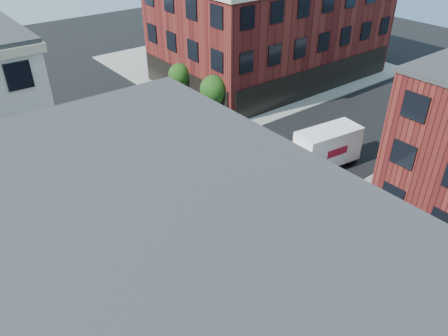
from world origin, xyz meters
TOP-DOWN VIEW (x-y plane):
  - ground at (0.00, 0.00)m, footprint 120.00×120.00m
  - sidewalk_ne at (21.00, 21.00)m, footprint 30.00×30.00m
  - building_ne at (20.50, 16.00)m, footprint 25.00×16.00m
  - tree_near at (7.56, 9.98)m, footprint 2.69×2.69m
  - tree_far at (7.56, 15.98)m, footprint 2.43×2.43m
  - signal_pole at (-6.72, -6.68)m, footprint 1.29×1.24m
  - box_truck at (8.87, -2.57)m, footprint 7.67×3.17m
  - traffic_cone at (-3.52, -5.29)m, footprint 0.41×0.41m

SIDE VIEW (x-z plane):
  - ground at x=0.00m, z-range 0.00..0.00m
  - sidewalk_ne at x=21.00m, z-range 0.00..0.15m
  - traffic_cone at x=-3.52m, z-range -0.01..0.65m
  - box_truck at x=8.87m, z-range 0.07..3.46m
  - signal_pole at x=-6.72m, z-range 0.56..5.16m
  - tree_far at x=7.56m, z-range 0.84..4.91m
  - tree_near at x=7.56m, z-range 0.91..5.41m
  - building_ne at x=20.50m, z-range 0.00..12.00m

